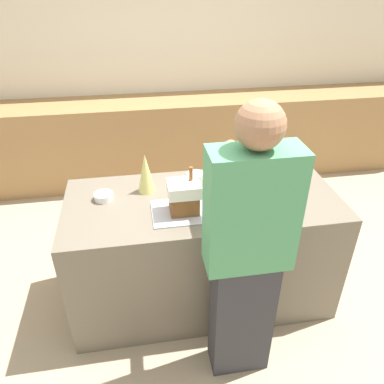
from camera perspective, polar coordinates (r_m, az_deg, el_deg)
ground_plane at (r=3.11m, az=1.40°, el=-15.01°), size 12.00×12.00×0.00m
wall_back at (r=4.54m, az=-4.06°, el=19.24°), size 8.00×0.05×2.60m
back_cabinet_block at (r=4.48m, az=-3.24°, el=8.04°), size 6.00×0.60×0.96m
kitchen_island at (r=2.80m, az=1.52°, el=-8.72°), size 1.87×0.83×0.89m
baking_tray at (r=2.40m, az=-1.22°, el=-2.96°), size 0.41×0.32×0.01m
gingerbread_house at (r=2.34m, az=-1.24°, el=-0.65°), size 0.20×0.17×0.30m
decorative_tree at (r=2.58m, az=-7.06°, el=2.89°), size 0.12×0.12×0.28m
candy_bowl_far_left at (r=2.59m, az=-13.34°, el=-0.61°), size 0.13×0.13×0.05m
candy_bowl_center_rear at (r=2.96m, az=15.39°, el=3.30°), size 0.14×0.14×0.04m
candy_bowl_near_tray_right at (r=2.78m, az=0.46°, el=2.59°), size 0.13×0.13×0.04m
candy_bowl_far_right at (r=2.68m, az=6.40°, el=1.27°), size 0.13×0.13×0.04m
person at (r=2.07m, az=8.37°, el=-9.27°), size 0.46×0.58×1.77m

